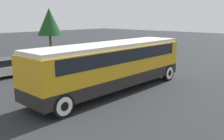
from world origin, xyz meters
name	(u,v)px	position (x,y,z in m)	size (l,w,h in m)	color
ground_plane	(112,91)	(0.00, 0.00, 0.00)	(120.00, 120.00, 0.00)	#26282B
tour_bus	(113,62)	(0.10, 0.00, 1.77)	(11.04, 2.58, 2.92)	black
parked_car_near	(8,67)	(-2.49, 8.42, 0.69)	(4.69, 1.85, 1.37)	silver
parked_car_mid	(100,57)	(5.43, 6.48, 0.72)	(4.42, 1.88, 1.44)	navy
tree_left	(49,22)	(8.11, 18.63, 3.77)	(3.19, 3.19, 5.54)	brown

